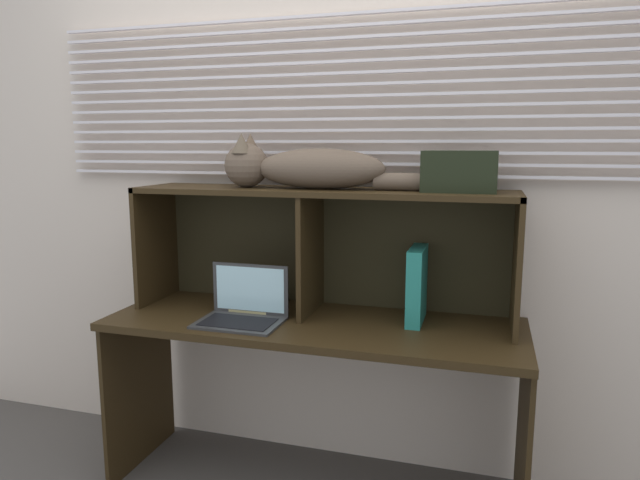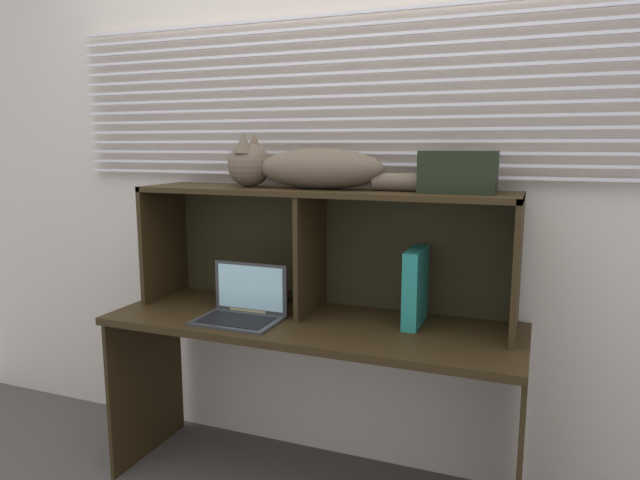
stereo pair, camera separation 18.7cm
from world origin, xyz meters
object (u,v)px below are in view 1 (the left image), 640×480
book_stack (259,301)px  storage_box (459,171)px  cat (304,167)px  laptop (243,310)px  binder_upright (417,285)px

book_stack → storage_box: size_ratio=0.85×
book_stack → storage_box: (0.81, 0.00, 0.56)m
cat → laptop: bearing=-136.0°
cat → binder_upright: cat is taller
cat → storage_box: bearing=-0.0°
binder_upright → storage_box: size_ratio=1.09×
laptop → cat: bearing=44.0°
laptop → book_stack: size_ratio=1.41×
book_stack → cat: bearing=0.3°
cat → book_stack: bearing=-179.7°
cat → binder_upright: bearing=-0.0°
binder_upright → storage_box: storage_box is taller
cat → storage_box: (0.60, -0.00, -0.01)m
binder_upright → cat: bearing=180.0°
binder_upright → book_stack: bearing=-179.9°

